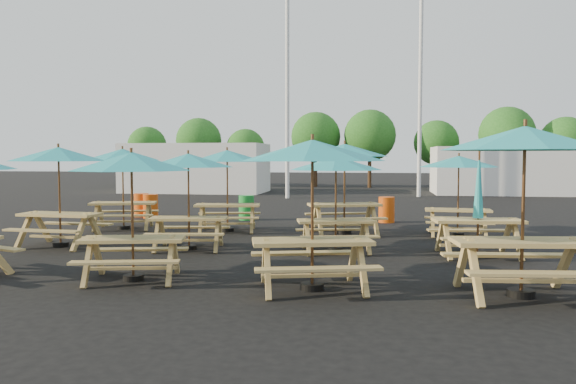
% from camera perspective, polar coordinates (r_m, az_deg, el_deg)
% --- Properties ---
extents(ground, '(120.00, 120.00, 0.00)m').
position_cam_1_polar(ground, '(13.69, -0.98, -4.99)').
color(ground, black).
rests_on(ground, ground).
extents(picnic_unit_1, '(2.29, 2.29, 2.29)m').
position_cam_1_polar(picnic_unit_1, '(13.71, -22.28, 3.10)').
color(picnic_unit_1, '#A58649').
rests_on(picnic_unit_1, ground).
extents(picnic_unit_2, '(2.67, 2.67, 2.29)m').
position_cam_1_polar(picnic_unit_2, '(16.46, -16.46, 3.27)').
color(picnic_unit_2, '#A58649').
rests_on(picnic_unit_2, ground).
extents(picnic_unit_3, '(2.42, 2.42, 2.14)m').
position_cam_1_polar(picnic_unit_3, '(9.53, -15.61, 2.36)').
color(picnic_unit_3, '#A58649').
rests_on(picnic_unit_3, ground).
extents(picnic_unit_4, '(2.32, 2.32, 2.14)m').
position_cam_1_polar(picnic_unit_4, '(12.48, -10.10, 2.69)').
color(picnic_unit_4, '#A58649').
rests_on(picnic_unit_4, ground).
extents(picnic_unit_5, '(2.47, 2.47, 2.25)m').
position_cam_1_polar(picnic_unit_5, '(15.38, -6.20, 3.25)').
color(picnic_unit_5, '#A58649').
rests_on(picnic_unit_5, ground).
extents(picnic_unit_6, '(2.69, 2.69, 2.32)m').
position_cam_1_polar(picnic_unit_6, '(8.53, 2.50, 3.46)').
color(picnic_unit_6, '#A58649').
rests_on(picnic_unit_6, ground).
extents(picnic_unit_7, '(2.35, 2.35, 2.07)m').
position_cam_1_polar(picnic_unit_7, '(12.03, 4.89, 2.43)').
color(picnic_unit_7, '#A58649').
rests_on(picnic_unit_7, ground).
extents(picnic_unit_8, '(2.84, 2.84, 2.41)m').
position_cam_1_polar(picnic_unit_8, '(14.89, 5.78, 3.78)').
color(picnic_unit_8, '#A58649').
rests_on(picnic_unit_8, ground).
extents(picnic_unit_9, '(2.63, 2.63, 2.51)m').
position_cam_1_polar(picnic_unit_9, '(8.76, 22.91, 4.23)').
color(picnic_unit_9, '#A58649').
rests_on(picnic_unit_9, ground).
extents(picnic_unit_10, '(1.94, 1.74, 2.28)m').
position_cam_1_polar(picnic_unit_10, '(12.16, 18.76, -1.83)').
color(picnic_unit_10, '#A58649').
rests_on(picnic_unit_10, ground).
extents(picnic_unit_11, '(2.09, 2.09, 2.09)m').
position_cam_1_polar(picnic_unit_11, '(15.04, 16.96, 2.58)').
color(picnic_unit_11, '#A58649').
rests_on(picnic_unit_11, ground).
extents(waste_bin_0, '(0.50, 0.50, 0.80)m').
position_cam_1_polar(waste_bin_0, '(19.81, -14.67, -1.29)').
color(waste_bin_0, '#CF490C').
rests_on(waste_bin_0, ground).
extents(waste_bin_1, '(0.50, 0.50, 0.80)m').
position_cam_1_polar(waste_bin_1, '(19.29, -13.78, -1.40)').
color(waste_bin_1, '#CF490C').
rests_on(waste_bin_1, ground).
extents(waste_bin_2, '(0.50, 0.50, 0.80)m').
position_cam_1_polar(waste_bin_2, '(18.22, -4.24, -1.60)').
color(waste_bin_2, '#198D2F').
rests_on(waste_bin_2, ground).
extents(waste_bin_3, '(0.50, 0.50, 0.80)m').
position_cam_1_polar(waste_bin_3, '(17.75, 9.98, -1.78)').
color(waste_bin_3, '#CF490C').
rests_on(waste_bin_3, ground).
extents(mast_0, '(0.20, 0.20, 12.00)m').
position_cam_1_polar(mast_0, '(27.96, -0.06, 11.73)').
color(mast_0, silver).
rests_on(mast_0, ground).
extents(mast_1, '(0.20, 0.20, 12.00)m').
position_cam_1_polar(mast_1, '(29.68, 13.30, 11.16)').
color(mast_1, silver).
rests_on(mast_1, ground).
extents(event_tent_0, '(8.00, 4.00, 2.80)m').
position_cam_1_polar(event_tent_0, '(33.00, -9.31, 2.43)').
color(event_tent_0, silver).
rests_on(event_tent_0, ground).
extents(event_tent_1, '(7.00, 4.00, 2.60)m').
position_cam_1_polar(event_tent_1, '(33.02, 20.60, 2.07)').
color(event_tent_1, silver).
rests_on(event_tent_1, ground).
extents(tree_0, '(2.80, 2.80, 4.24)m').
position_cam_1_polar(tree_0, '(41.94, -14.13, 4.56)').
color(tree_0, '#382314').
rests_on(tree_0, ground).
extents(tree_1, '(3.11, 3.11, 4.72)m').
position_cam_1_polar(tree_1, '(39.17, -9.06, 5.17)').
color(tree_1, '#382314').
rests_on(tree_1, ground).
extents(tree_2, '(2.59, 2.59, 3.93)m').
position_cam_1_polar(tree_2, '(38.01, -4.33, 4.46)').
color(tree_2, '#382314').
rests_on(tree_2, ground).
extents(tree_3, '(3.36, 3.36, 5.09)m').
position_cam_1_polar(tree_3, '(38.30, 2.83, 5.62)').
color(tree_3, '#382314').
rests_on(tree_3, ground).
extents(tree_4, '(3.41, 3.41, 5.17)m').
position_cam_1_polar(tree_4, '(37.62, 8.32, 5.71)').
color(tree_4, '#382314').
rests_on(tree_4, ground).
extents(tree_5, '(2.94, 2.94, 4.45)m').
position_cam_1_polar(tree_5, '(38.22, 14.84, 4.86)').
color(tree_5, '#382314').
rests_on(tree_5, ground).
extents(tree_6, '(3.38, 3.38, 5.13)m').
position_cam_1_polar(tree_6, '(37.11, 21.33, 5.48)').
color(tree_6, '#382314').
rests_on(tree_6, ground).
extents(tree_7, '(2.95, 2.95, 4.48)m').
position_cam_1_polar(tree_7, '(37.99, 26.33, 4.65)').
color(tree_7, '#382314').
rests_on(tree_7, ground).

